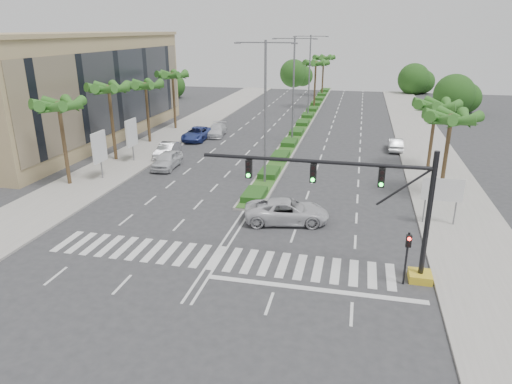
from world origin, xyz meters
TOP-DOWN VIEW (x-y plane):
  - ground at (0.00, 0.00)m, footprint 160.00×160.00m
  - footpath_right at (15.20, 20.00)m, footprint 6.00×120.00m
  - footpath_left at (-15.20, 20.00)m, footprint 6.00×120.00m
  - median at (0.00, 45.00)m, footprint 2.20×75.00m
  - median_grass at (0.00, 45.00)m, footprint 1.80×75.00m
  - building at (-26.00, 26.00)m, footprint 12.00×36.00m
  - signal_gantry at (9.27, -0.00)m, footprint 12.60×1.20m
  - pedestrian_signal at (10.60, -0.68)m, footprint 0.28×0.36m
  - direction_sign at (13.50, 7.99)m, footprint 2.70×0.11m
  - billboard_near at (-14.50, 12.00)m, footprint 0.18×2.10m
  - billboard_far at (-14.50, 18.00)m, footprint 0.18×2.10m
  - palm_left_near at (-16.50, 10.00)m, footprint 4.57×4.68m
  - palm_left_mid at (-16.50, 18.00)m, footprint 4.57×4.68m
  - palm_left_far at (-16.50, 26.00)m, footprint 4.57×4.68m
  - palm_left_end at (-16.50, 34.00)m, footprint 4.57×4.68m
  - palm_right_near at (14.50, 14.00)m, footprint 4.57×4.68m
  - palm_right_far at (14.50, 22.00)m, footprint 4.57×4.68m
  - palm_median_a at (0.00, 55.00)m, footprint 4.57×4.68m
  - palm_median_b at (0.00, 70.00)m, footprint 4.57×4.68m
  - streetlight_near at (0.00, 14.00)m, footprint 5.10×0.25m
  - streetlight_mid at (0.00, 30.00)m, footprint 5.10×0.25m
  - streetlight_far at (0.00, 46.00)m, footprint 5.10×0.25m
  - car_parked_a at (-10.23, 16.68)m, footprint 2.08×4.82m
  - car_parked_b at (-11.80, 20.31)m, footprint 1.83×4.72m
  - car_parked_c at (-11.50, 28.57)m, footprint 2.57×5.53m
  - car_parked_d at (-9.85, 31.32)m, footprint 2.59×5.20m
  - car_crossing at (3.20, 6.19)m, footprint 6.28×3.80m
  - car_right at (11.77, 28.62)m, footprint 1.53×4.24m

SIDE VIEW (x-z plane):
  - ground at x=0.00m, z-range 0.00..0.00m
  - footpath_right at x=15.20m, z-range 0.00..0.15m
  - footpath_left at x=-15.20m, z-range 0.00..0.15m
  - median at x=0.00m, z-range 0.00..0.20m
  - median_grass at x=0.00m, z-range 0.20..0.24m
  - car_right at x=11.77m, z-range 0.00..1.39m
  - car_parked_d at x=-9.85m, z-range 0.00..1.45m
  - car_parked_b at x=-11.80m, z-range 0.00..1.53m
  - car_parked_c at x=-11.50m, z-range 0.00..1.53m
  - car_parked_a at x=-10.23m, z-range 0.00..1.62m
  - car_crossing at x=3.20m, z-range 0.00..1.63m
  - pedestrian_signal at x=10.60m, z-range 0.54..3.54m
  - direction_sign at x=13.50m, z-range 0.75..4.15m
  - billboard_near at x=-14.50m, z-range 0.79..5.14m
  - billboard_far at x=-14.50m, z-range 0.79..5.14m
  - signal_gantry at x=9.27m, z-range -0.14..7.06m
  - palm_right_far at x=14.50m, z-range 2.54..9.29m
  - building at x=-26.00m, z-range 0.00..12.00m
  - palm_right_near at x=14.50m, z-range 2.68..9.73m
  - palm_left_far at x=-16.50m, z-range 2.82..10.17m
  - palm_left_near at x=-16.50m, z-range 2.91..10.46m
  - streetlight_near at x=0.00m, z-range 0.81..12.81m
  - streetlight_mid at x=0.00m, z-range 0.81..12.81m
  - streetlight_far at x=0.00m, z-range 0.81..12.81m
  - palm_left_end at x=-16.50m, z-range 3.01..10.76m
  - palm_left_mid at x=-16.50m, z-range 3.10..11.05m
  - palm_median_a at x=0.00m, z-range 3.15..11.20m
  - palm_median_b at x=0.00m, z-range 3.15..11.20m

